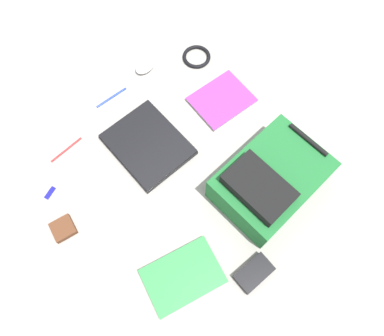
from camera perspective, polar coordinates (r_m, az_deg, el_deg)
name	(u,v)px	position (r m, az deg, el deg)	size (l,w,h in m)	color
ground_plane	(187,172)	(1.42, -0.71, -0.61)	(3.36, 3.36, 0.00)	gray
backpack	(270,181)	(1.35, 12.08, -1.94)	(0.29, 0.40, 0.19)	#1E662D
laptop	(148,144)	(1.46, -6.92, 3.68)	(0.33, 0.28, 0.03)	black
book_manual	(222,100)	(1.56, 4.66, 10.55)	(0.22, 0.26, 0.02)	silver
book_blue	(183,276)	(1.31, -1.43, -16.56)	(0.25, 0.30, 0.02)	silver
computer_mouse	(145,66)	(1.66, -7.36, 15.56)	(0.07, 0.10, 0.03)	silver
cable_coil	(197,57)	(1.69, 0.72, 17.01)	(0.12, 0.12, 0.02)	black
power_brick	(254,273)	(1.32, 9.67, -15.88)	(0.08, 0.13, 0.04)	black
pen_black	(111,97)	(1.61, -12.51, 10.77)	(0.01, 0.01, 0.15)	#1933B2
pen_blue	(66,149)	(1.53, -19.09, 2.76)	(0.01, 0.01, 0.15)	red
earbud_pouch	(63,228)	(1.41, -19.49, -8.90)	(0.08, 0.08, 0.02)	#59331E
usb_stick	(50,193)	(1.48, -21.34, -3.62)	(0.02, 0.05, 0.01)	#191999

